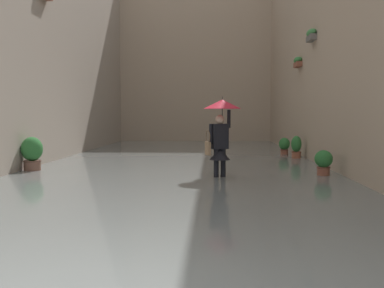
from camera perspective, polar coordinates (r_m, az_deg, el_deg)
The scene contains 8 objects.
ground_plane at distance 14.04m, azimuth -1.25°, elevation -2.82°, with size 60.00×60.00×0.00m, color #605B56.
flood_water at distance 14.03m, azimuth -1.25°, elevation -2.57°, with size 9.14×27.37×0.13m, color slate.
building_facade_far at distance 25.70m, azimuth 0.49°, elevation 10.90°, with size 11.94×1.80×9.54m, color tan.
person_wading at distance 10.63m, azimuth 3.74°, elevation 2.47°, with size 0.91×0.91×2.06m.
potted_plant_near_left at distance 11.42m, azimuth 16.60°, elevation -2.35°, with size 0.44×0.44×0.75m.
potted_plant_mid_left at distance 16.96m, azimuth 11.83°, elevation -0.29°, with size 0.41×0.41×0.75m.
potted_plant_far_right at distance 12.64m, azimuth -19.94°, elevation -1.23°, with size 0.57×0.57×1.03m.
potted_plant_far_left at distance 15.58m, azimuth 13.31°, elevation -0.53°, with size 0.35×0.35×0.89m.
Camera 1 is at (-0.93, 3.22, 1.65)m, focal length 41.34 mm.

